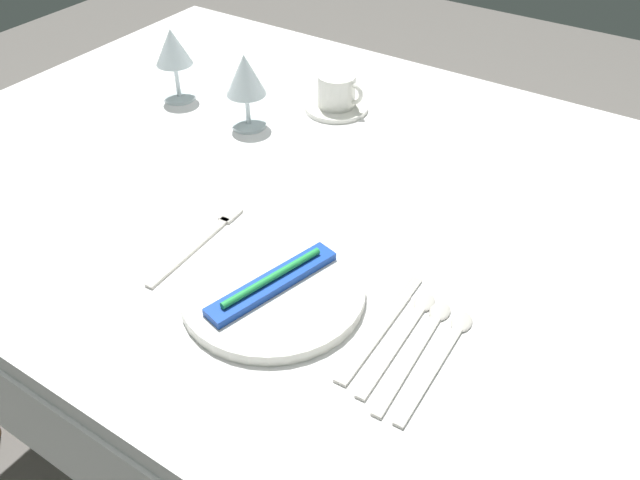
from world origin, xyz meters
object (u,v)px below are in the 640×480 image
dinner_plate (273,291)px  spoon_tea (444,351)px  toothbrush_package (273,282)px  spoon_dessert (422,341)px  wine_glass_left (245,78)px  fork_outer (201,241)px  wine_glass_centre (173,50)px  coffee_cup_right (337,90)px  dinner_knife (380,329)px  spoon_soup (406,329)px

dinner_plate → spoon_tea: size_ratio=1.22×
toothbrush_package → spoon_dessert: 0.22m
toothbrush_package → wine_glass_left: wine_glass_left is taller
fork_outer → wine_glass_centre: (-0.36, 0.34, 0.10)m
dinner_plate → fork_outer: 0.17m
toothbrush_package → fork_outer: (-0.16, 0.03, -0.02)m
spoon_dessert → wine_glass_left: size_ratio=1.48×
dinner_plate → wine_glass_left: wine_glass_left is taller
spoon_dessert → coffee_cup_right: size_ratio=2.19×
coffee_cup_right → wine_glass_left: size_ratio=0.67×
dinner_knife → spoon_tea: bearing=7.7°
toothbrush_package → spoon_tea: (0.25, 0.04, -0.02)m
dinner_knife → spoon_dessert: 0.06m
dinner_knife → spoon_soup: 0.04m
spoon_soup → spoon_tea: bearing=-7.7°
spoon_tea → wine_glass_centre: bearing=156.2°
dinner_plate → dinner_knife: 0.16m
toothbrush_package → spoon_soup: size_ratio=1.00×
fork_outer → wine_glass_centre: wine_glass_centre is taller
spoon_soup → coffee_cup_right: (-0.41, 0.48, 0.04)m
fork_outer → dinner_knife: size_ratio=0.98×
spoon_dessert → wine_glass_centre: (-0.74, 0.34, 0.10)m
dinner_plate → wine_glass_centre: wine_glass_centre is taller
wine_glass_left → spoon_soup: bearing=-31.8°
fork_outer → spoon_tea: spoon_tea is taller
dinner_knife → wine_glass_centre: 0.78m
wine_glass_centre → dinner_knife: bearing=-27.3°
dinner_knife → spoon_dessert: spoon_dessert is taller
spoon_tea → wine_glass_left: 0.67m
dinner_plate → dinner_knife: bearing=8.4°
dinner_plate → spoon_tea: bearing=8.2°
spoon_dessert → wine_glass_left: wine_glass_left is taller
dinner_plate → toothbrush_package: (-0.00, 0.00, 0.02)m
fork_outer → spoon_dessert: 0.38m
dinner_knife → wine_glass_left: 0.60m
spoon_dessert → spoon_tea: size_ratio=1.03×
dinner_plate → spoon_tea: 0.25m
coffee_cup_right → wine_glass_left: wine_glass_left is taller
dinner_plate → spoon_dessert: (0.22, 0.04, -0.01)m
toothbrush_package → fork_outer: size_ratio=0.97×
toothbrush_package → spoon_dessert: toothbrush_package is taller
spoon_tea → wine_glass_centre: 0.85m
dinner_plate → spoon_soup: 0.19m
dinner_knife → coffee_cup_right: bearing=127.5°
spoon_dessert → fork_outer: bearing=-179.6°
dinner_knife → spoon_soup: size_ratio=1.06×
dinner_knife → wine_glass_left: bearing=145.1°
fork_outer → spoon_soup: spoon_soup is taller
dinner_knife → spoon_dessert: (0.06, 0.01, -0.00)m
fork_outer → spoon_dessert: size_ratio=1.00×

